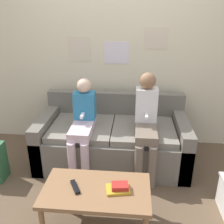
{
  "coord_description": "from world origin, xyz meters",
  "views": [
    {
      "loc": [
        0.23,
        -2.14,
        1.78
      ],
      "look_at": [
        0.0,
        0.43,
        0.7
      ],
      "focal_mm": 40.0,
      "sensor_mm": 36.0,
      "label": 1
    }
  ],
  "objects_px": {
    "couch": "(113,139)",
    "person_right": "(146,120)",
    "person_left": "(83,122)",
    "tv_remote": "(75,187)",
    "coffee_table": "(96,194)"
  },
  "relations": [
    {
      "from": "couch",
      "to": "person_right",
      "type": "distance_m",
      "value": 0.56
    },
    {
      "from": "person_left",
      "to": "tv_remote",
      "type": "distance_m",
      "value": 0.89
    },
    {
      "from": "person_right",
      "to": "tv_remote",
      "type": "distance_m",
      "value": 1.09
    },
    {
      "from": "coffee_table",
      "to": "person_left",
      "type": "bearing_deg",
      "value": 107.83
    },
    {
      "from": "tv_remote",
      "to": "coffee_table",
      "type": "bearing_deg",
      "value": -26.43
    },
    {
      "from": "person_right",
      "to": "tv_remote",
      "type": "xyz_separation_m",
      "value": [
        -0.6,
        -0.89,
        -0.22
      ]
    },
    {
      "from": "person_left",
      "to": "couch",
      "type": "bearing_deg",
      "value": 33.25
    },
    {
      "from": "couch",
      "to": "tv_remote",
      "type": "bearing_deg",
      "value": -101.38
    },
    {
      "from": "person_left",
      "to": "tv_remote",
      "type": "bearing_deg",
      "value": -83.19
    },
    {
      "from": "coffee_table",
      "to": "tv_remote",
      "type": "distance_m",
      "value": 0.18
    },
    {
      "from": "person_left",
      "to": "person_right",
      "type": "xyz_separation_m",
      "value": [
        0.7,
        0.01,
        0.05
      ]
    },
    {
      "from": "person_left",
      "to": "tv_remote",
      "type": "height_order",
      "value": "person_left"
    },
    {
      "from": "couch",
      "to": "person_right",
      "type": "bearing_deg",
      "value": -27.28
    },
    {
      "from": "person_left",
      "to": "tv_remote",
      "type": "relative_size",
      "value": 6.27
    },
    {
      "from": "person_right",
      "to": "couch",
      "type": "bearing_deg",
      "value": 152.72
    }
  ]
}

